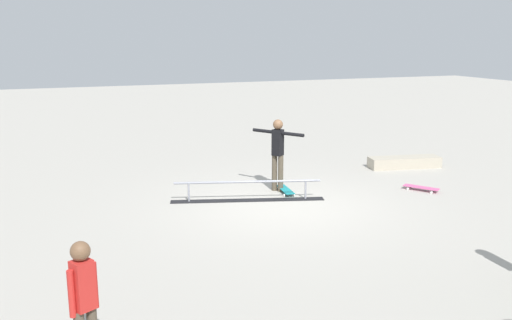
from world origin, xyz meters
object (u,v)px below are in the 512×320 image
(grind_rail, at_px, (248,192))
(skateboard_main, at_px, (285,190))
(skater_main, at_px, (278,150))
(bystander_red_shirt, at_px, (84,301))
(skate_ledge, at_px, (404,162))
(loose_skateboard_pink, at_px, (421,188))

(grind_rail, bearing_deg, skateboard_main, -149.13)
(skater_main, relative_size, bystander_red_shirt, 1.12)
(skate_ledge, distance_m, bystander_red_shirt, 11.00)
(skater_main, height_order, skateboard_main, skater_main)
(skate_ledge, bearing_deg, skateboard_main, 15.53)
(grind_rail, relative_size, bystander_red_shirt, 2.19)
(skate_ledge, relative_size, bystander_red_shirt, 1.31)
(skater_main, xyz_separation_m, skateboard_main, (-0.10, 0.22, -0.88))
(skate_ledge, xyz_separation_m, loose_skateboard_pink, (1.02, 2.07, -0.07))
(grind_rail, xyz_separation_m, skater_main, (-0.90, -0.48, 0.76))
(skater_main, bearing_deg, bystander_red_shirt, -72.99)
(bystander_red_shirt, bearing_deg, skater_main, 23.31)
(skate_ledge, xyz_separation_m, skater_main, (4.10, 0.89, 0.81))
(bystander_red_shirt, bearing_deg, grind_rail, 26.90)
(bystander_red_shirt, xyz_separation_m, loose_skateboard_pink, (-7.71, -4.59, -0.76))
(grind_rail, relative_size, loose_skateboard_pink, 4.19)
(loose_skateboard_pink, bearing_deg, grind_rail, -134.66)
(skateboard_main, height_order, loose_skateboard_pink, same)
(grind_rail, bearing_deg, bystander_red_shirt, 71.49)
(skateboard_main, height_order, bystander_red_shirt, bystander_red_shirt)
(skateboard_main, bearing_deg, skate_ledge, 111.95)
(grind_rail, distance_m, bystander_red_shirt, 6.51)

